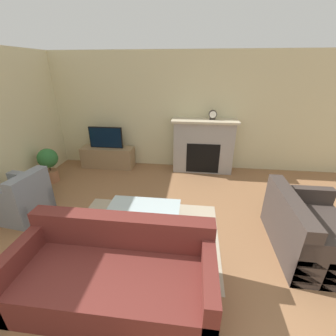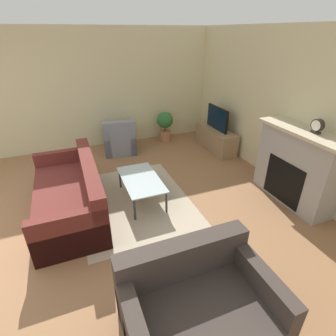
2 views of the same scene
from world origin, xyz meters
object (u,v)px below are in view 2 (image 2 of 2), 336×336
mantel_clock (317,126)px  armchair_by_window (119,140)px  coffee_table (141,181)px  couch_sectional (71,196)px  couch_loveseat (197,310)px  potted_plant (165,124)px  tv (217,118)px

mantel_clock → armchair_by_window: bearing=-144.8°
coffee_table → mantel_clock: bearing=65.0°
couch_sectional → couch_loveseat: same height
couch_loveseat → coffee_table: 2.35m
armchair_by_window → coffee_table: (2.13, -0.09, 0.06)m
coffee_table → mantel_clock: 2.80m
couch_sectional → couch_loveseat: (2.41, 0.97, 0.00)m
couch_sectional → coffee_table: couch_sectional is taller
armchair_by_window → potted_plant: bearing=-160.5°
couch_sectional → couch_loveseat: bearing=21.9°
armchair_by_window → couch_loveseat: bearing=94.0°
couch_sectional → mantel_clock: bearing=71.4°
couch_sectional → mantel_clock: (1.17, 3.49, 1.08)m
armchair_by_window → couch_sectional: bearing=66.6°
armchair_by_window → mantel_clock: mantel_clock is taller
couch_loveseat → potted_plant: (-4.75, 1.50, 0.16)m
coffee_table → couch_loveseat: bearing=-3.7°
couch_loveseat → potted_plant: bearing=72.4°
coffee_table → potted_plant: 2.76m
couch_sectional → coffee_table: 1.12m
tv → mantel_clock: (2.54, 0.07, 0.60)m
tv → coffee_table: bearing=-58.0°
armchair_by_window → potted_plant: size_ratio=1.12×
coffee_table → armchair_by_window: bearing=177.5°
couch_loveseat → mantel_clock: 3.01m
tv → potted_plant: bearing=-135.6°
tv → mantel_clock: 2.61m
armchair_by_window → mantel_clock: (3.23, 2.28, 1.07)m
tv → couch_loveseat: tv is taller
couch_sectional → mantel_clock: mantel_clock is taller
potted_plant → armchair_by_window: bearing=-77.6°
couch_sectional → potted_plant: (-2.34, 2.47, 0.17)m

